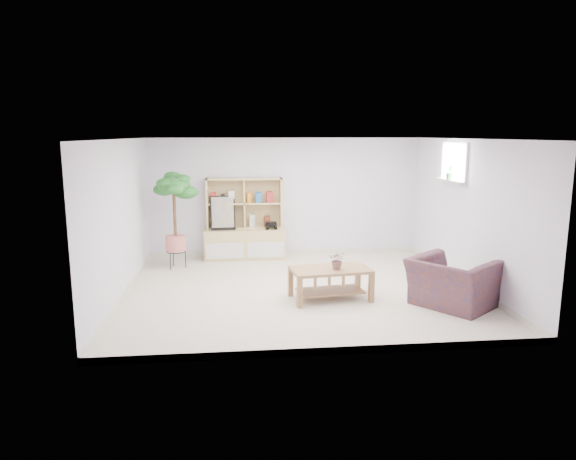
{
  "coord_description": "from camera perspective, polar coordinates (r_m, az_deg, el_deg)",
  "views": [
    {
      "loc": [
        -1.04,
        -7.88,
        2.48
      ],
      "look_at": [
        -0.18,
        0.2,
        0.95
      ],
      "focal_mm": 32.0,
      "sensor_mm": 36.0,
      "label": 1
    }
  ],
  "objects": [
    {
      "name": "floor_tree",
      "position": [
        9.71,
        -12.46,
        1.02
      ],
      "size": [
        0.7,
        0.7,
        1.79
      ],
      "primitive_type": null,
      "rotation": [
        0.0,
        0.0,
        -0.07
      ],
      "color": "#1F6128",
      "rests_on": "floor"
    },
    {
      "name": "walls",
      "position": [
        8.05,
        1.45,
        1.51
      ],
      "size": [
        5.51,
        5.01,
        2.4
      ],
      "color": "#E1D2FF",
      "rests_on": "floor"
    },
    {
      "name": "toy_truck",
      "position": [
        10.23,
        -1.89,
        0.55
      ],
      "size": [
        0.32,
        0.23,
        0.16
      ],
      "primitive_type": null,
      "rotation": [
        0.0,
        0.0,
        0.06
      ],
      "color": "black",
      "rests_on": "storage_unit"
    },
    {
      "name": "coffee_table",
      "position": [
        7.84,
        4.71,
        -5.96
      ],
      "size": [
        1.25,
        0.78,
        0.48
      ],
      "primitive_type": null,
      "rotation": [
        0.0,
        0.0,
        0.12
      ],
      "color": "brown",
      "rests_on": "floor"
    },
    {
      "name": "ceiling",
      "position": [
        7.95,
        1.49,
        10.08
      ],
      "size": [
        5.5,
        5.0,
        0.01
      ],
      "primitive_type": "cube",
      "color": "silver",
      "rests_on": "walls"
    },
    {
      "name": "table_plant",
      "position": [
        7.71,
        5.53,
        -3.32
      ],
      "size": [
        0.3,
        0.27,
        0.28
      ],
      "primitive_type": "imported",
      "rotation": [
        0.0,
        0.0,
        -0.23
      ],
      "color": "#226729",
      "rests_on": "coffee_table"
    },
    {
      "name": "window_sill",
      "position": [
        9.29,
        17.59,
        5.22
      ],
      "size": [
        0.14,
        1.0,
        0.04
      ],
      "primitive_type": "cube",
      "color": "silver",
      "rests_on": "walls"
    },
    {
      "name": "baseboard",
      "position": [
        8.31,
        1.41,
        -6.34
      ],
      "size": [
        5.5,
        5.0,
        0.1
      ],
      "primitive_type": null,
      "color": "silver",
      "rests_on": "floor"
    },
    {
      "name": "window",
      "position": [
        9.29,
        18.04,
        7.18
      ],
      "size": [
        0.1,
        0.98,
        0.68
      ],
      "primitive_type": null,
      "color": "silver",
      "rests_on": "walls"
    },
    {
      "name": "floor",
      "position": [
        8.33,
        1.41,
        -6.67
      ],
      "size": [
        5.5,
        5.0,
        0.01
      ],
      "primitive_type": "cube",
      "color": "beige",
      "rests_on": "ground"
    },
    {
      "name": "storage_unit",
      "position": [
        10.26,
        -4.84,
        1.23
      ],
      "size": [
        1.61,
        0.54,
        1.61
      ],
      "primitive_type": null,
      "color": "tan",
      "rests_on": "floor"
    },
    {
      "name": "armchair",
      "position": [
        7.81,
        17.75,
        -5.27
      ],
      "size": [
        1.42,
        1.44,
        0.81
      ],
      "primitive_type": "imported",
      "rotation": [
        0.0,
        0.0,
        2.22
      ],
      "color": "#21254E",
      "rests_on": "floor"
    },
    {
      "name": "sill_plant",
      "position": [
        9.32,
        17.53,
        6.12
      ],
      "size": [
        0.17,
        0.15,
        0.24
      ],
      "primitive_type": "imported",
      "rotation": [
        0.0,
        0.0,
        -0.41
      ],
      "color": "#1F6128",
      "rests_on": "window_sill"
    },
    {
      "name": "poster",
      "position": [
        10.18,
        -7.26,
        1.88
      ],
      "size": [
        0.49,
        0.15,
        0.67
      ],
      "primitive_type": null,
      "rotation": [
        0.0,
        0.0,
        0.08
      ],
      "color": "gold",
      "rests_on": "storage_unit"
    }
  ]
}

